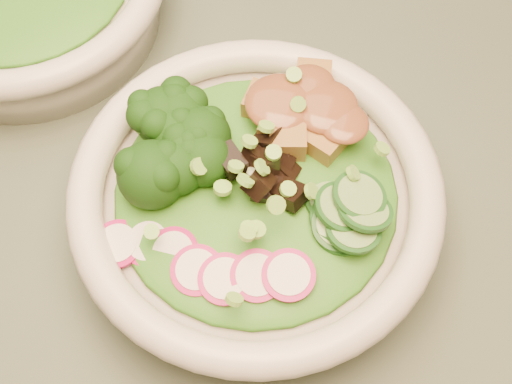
# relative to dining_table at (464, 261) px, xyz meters

# --- Properties ---
(dining_table) EXTENTS (1.20, 0.80, 0.75)m
(dining_table) POSITION_rel_dining_table_xyz_m (0.00, 0.00, 0.00)
(dining_table) COLOR black
(dining_table) RESTS_ON ground
(salad_bowl) EXTENTS (0.27, 0.27, 0.07)m
(salad_bowl) POSITION_rel_dining_table_xyz_m (-0.18, -0.07, 0.15)
(salad_bowl) COLOR silver
(salad_bowl) RESTS_ON dining_table
(lettuce_bed) EXTENTS (0.21, 0.21, 0.02)m
(lettuce_bed) POSITION_rel_dining_table_xyz_m (-0.18, -0.07, 0.17)
(lettuce_bed) COLOR #225F14
(lettuce_bed) RESTS_ON salad_bowl
(broccoli_florets) EXTENTS (0.10, 0.09, 0.04)m
(broccoli_florets) POSITION_rel_dining_table_xyz_m (-0.25, -0.06, 0.19)
(broccoli_florets) COLOR black
(broccoli_florets) RESTS_ON salad_bowl
(radish_slices) EXTENTS (0.12, 0.07, 0.02)m
(radish_slices) POSITION_rel_dining_table_xyz_m (-0.19, -0.14, 0.18)
(radish_slices) COLOR #A90D55
(radish_slices) RESTS_ON salad_bowl
(cucumber_slices) EXTENTS (0.09, 0.09, 0.04)m
(cucumber_slices) POSITION_rel_dining_table_xyz_m (-0.12, -0.09, 0.19)
(cucumber_slices) COLOR #7FA75D
(cucumber_slices) RESTS_ON salad_bowl
(mushroom_heap) EXTENTS (0.09, 0.09, 0.04)m
(mushroom_heap) POSITION_rel_dining_table_xyz_m (-0.18, -0.06, 0.19)
(mushroom_heap) COLOR black
(mushroom_heap) RESTS_ON salad_bowl
(tofu_cubes) EXTENTS (0.11, 0.09, 0.04)m
(tofu_cubes) POSITION_rel_dining_table_xyz_m (-0.17, -0.01, 0.19)
(tofu_cubes) COLOR olive
(tofu_cubes) RESTS_ON salad_bowl
(peanut_sauce) EXTENTS (0.07, 0.06, 0.02)m
(peanut_sauce) POSITION_rel_dining_table_xyz_m (-0.17, -0.01, 0.20)
(peanut_sauce) COLOR brown
(peanut_sauce) RESTS_ON tofu_cubes
(scallion_garnish) EXTENTS (0.19, 0.19, 0.02)m
(scallion_garnish) POSITION_rel_dining_table_xyz_m (-0.18, -0.07, 0.20)
(scallion_garnish) COLOR #79BA41
(scallion_garnish) RESTS_ON salad_bowl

